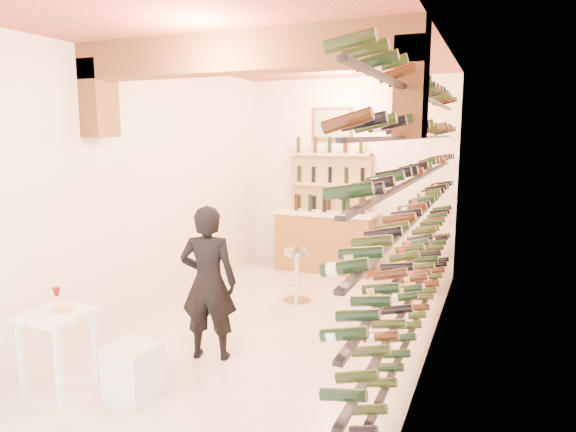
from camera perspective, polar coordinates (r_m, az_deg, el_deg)
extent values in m
plane|color=beige|center=(6.27, -1.07, -12.22)|extent=(6.00, 6.00, 0.00)
cube|color=white|center=(8.70, 6.83, 4.56)|extent=(3.50, 0.02, 3.20)
cube|color=white|center=(3.38, -21.89, -3.16)|extent=(3.50, 0.02, 3.20)
cube|color=white|center=(6.77, -14.85, 3.03)|extent=(0.02, 6.00, 3.20)
cube|color=white|center=(5.43, 16.08, 1.55)|extent=(0.02, 6.00, 3.20)
cube|color=#AF513E|center=(5.91, -1.17, 18.05)|extent=(3.50, 6.00, 0.02)
cube|color=#9C6136|center=(5.00, -5.98, 17.57)|extent=(3.50, 0.35, 0.36)
cube|color=#9C6136|center=(5.90, -20.32, 12.15)|extent=(0.24, 0.35, 0.80)
cube|color=#9C6136|center=(4.43, 13.59, 13.65)|extent=(0.24, 0.35, 0.80)
cube|color=black|center=(5.77, 13.87, -11.76)|extent=(0.06, 5.70, 0.03)
cube|color=black|center=(5.65, 14.03, -7.96)|extent=(0.06, 5.70, 0.03)
cube|color=black|center=(5.54, 14.19, -4.00)|extent=(0.06, 5.70, 0.03)
cube|color=black|center=(5.47, 14.35, 0.09)|extent=(0.06, 5.70, 0.03)
cube|color=black|center=(5.42, 14.51, 4.26)|extent=(0.06, 5.70, 0.03)
cube|color=black|center=(5.41, 14.68, 8.49)|extent=(0.06, 5.70, 0.03)
cube|color=black|center=(5.42, 14.86, 12.72)|extent=(0.06, 5.70, 0.03)
cube|color=#9C6630|center=(8.62, 4.13, -2.98)|extent=(1.60, 0.55, 0.96)
cube|color=white|center=(8.52, 4.17, 0.34)|extent=(1.70, 0.62, 0.05)
cube|color=tan|center=(8.78, 4.72, 0.69)|extent=(1.40, 0.10, 2.00)
cube|color=tan|center=(8.78, 4.48, -2.96)|extent=(1.40, 0.28, 0.04)
cube|color=tan|center=(8.69, 4.52, 0.27)|extent=(1.40, 0.28, 0.04)
cube|color=tan|center=(8.63, 4.56, 3.55)|extent=(1.40, 0.28, 0.04)
cube|color=tan|center=(8.59, 4.60, 6.87)|extent=(1.40, 0.28, 0.04)
cube|color=brown|center=(8.73, 4.95, 10.19)|extent=(0.70, 0.04, 0.55)
cube|color=#99998C|center=(8.71, 4.90, 10.19)|extent=(0.60, 0.01, 0.45)
cube|color=white|center=(4.94, -24.37, -9.98)|extent=(0.52, 0.52, 0.05)
cube|color=white|center=(5.09, -27.54, -14.19)|extent=(0.05, 0.05, 0.71)
cube|color=white|center=(4.80, -24.15, -15.40)|extent=(0.05, 0.05, 0.71)
cube|color=white|center=(5.35, -24.02, -12.82)|extent=(0.05, 0.05, 0.71)
cube|color=white|center=(5.07, -20.61, -13.84)|extent=(0.05, 0.05, 0.71)
cylinder|color=white|center=(4.91, -23.81, -9.67)|extent=(0.24, 0.24, 0.02)
cylinder|color=#BF7266|center=(4.90, -23.83, -9.47)|extent=(0.18, 0.18, 0.02)
cube|color=white|center=(4.99, -26.86, -9.59)|extent=(0.15, 0.15, 0.02)
cylinder|color=white|center=(5.14, -24.32, -8.95)|extent=(0.07, 0.07, 0.00)
cylinder|color=white|center=(5.12, -24.36, -8.43)|extent=(0.01, 0.01, 0.09)
cone|color=#5A070B|center=(5.10, -24.41, -7.68)|extent=(0.07, 0.07, 0.08)
cube|color=white|center=(4.82, -16.84, -16.31)|extent=(0.43, 0.43, 0.49)
imported|color=black|center=(5.28, -8.87, -7.36)|extent=(0.66, 0.52, 1.59)
cylinder|color=silver|center=(7.11, 1.01, -9.47)|extent=(0.38, 0.38, 0.03)
cylinder|color=silver|center=(7.01, 1.02, -6.86)|extent=(0.08, 0.08, 0.67)
cylinder|color=silver|center=(6.92, 1.03, -4.06)|extent=(0.36, 0.36, 0.07)
torus|color=silver|center=(7.05, 1.02, -7.97)|extent=(0.29, 0.29, 0.02)
cube|color=tan|center=(7.93, 13.15, -6.56)|extent=(0.68, 0.58, 0.34)
cube|color=tan|center=(7.85, 13.23, -4.30)|extent=(0.56, 0.42, 0.30)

